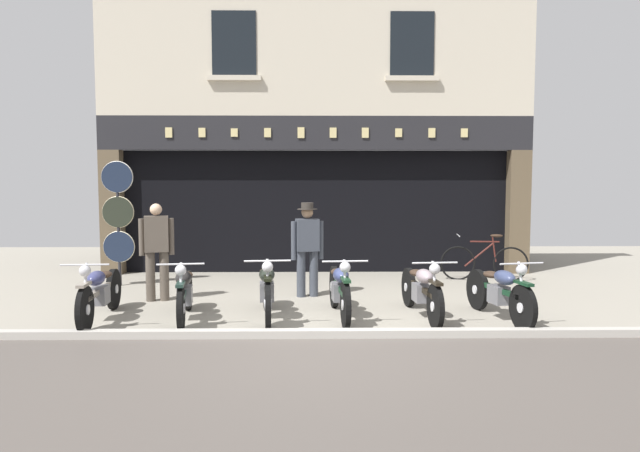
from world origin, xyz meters
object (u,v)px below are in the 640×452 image
(advert_board_near, at_px, (418,182))
(leaning_bicycle, at_px, (485,262))
(shopkeeper_center, at_px, (307,245))
(salesman_left, at_px, (157,247))
(motorcycle_left, at_px, (185,291))
(motorcycle_center_right, at_px, (422,289))
(tyre_sign_pole, at_px, (118,213))
(motorcycle_center_left, at_px, (267,288))
(motorcycle_right, at_px, (500,291))
(motorcycle_center, at_px, (340,288))
(motorcycle_far_left, at_px, (100,291))

(advert_board_near, bearing_deg, leaning_bicycle, -45.56)
(shopkeeper_center, bearing_deg, salesman_left, -5.17)
(advert_board_near, bearing_deg, motorcycle_left, -133.17)
(motorcycle_center_right, xyz_separation_m, leaning_bicycle, (1.84, 3.10, -0.05))
(tyre_sign_pole, bearing_deg, advert_board_near, 15.67)
(motorcycle_center_left, bearing_deg, motorcycle_right, 172.25)
(motorcycle_right, bearing_deg, leaning_bicycle, -113.58)
(shopkeeper_center, xyz_separation_m, leaning_bicycle, (3.50, 1.58, -0.52))
(motorcycle_left, distance_m, tyre_sign_pole, 3.40)
(advert_board_near, bearing_deg, tyre_sign_pole, -164.33)
(salesman_left, relative_size, tyre_sign_pole, 0.69)
(motorcycle_center_left, height_order, shopkeeper_center, shopkeeper_center)
(motorcycle_center, xyz_separation_m, salesman_left, (-2.94, 1.20, 0.46))
(motorcycle_right, distance_m, salesman_left, 5.41)
(motorcycle_center, relative_size, leaning_bicycle, 1.16)
(motorcycle_left, xyz_separation_m, leaning_bicycle, (5.23, 3.23, -0.05))
(motorcycle_center, bearing_deg, motorcycle_center_right, 175.38)
(motorcycle_center, bearing_deg, tyre_sign_pole, -37.20)
(motorcycle_right, bearing_deg, motorcycle_far_left, -10.83)
(tyre_sign_pole, bearing_deg, motorcycle_left, -56.46)
(motorcycle_center_right, bearing_deg, motorcycle_far_left, -3.28)
(motorcycle_center, height_order, shopkeeper_center, shopkeeper_center)
(motorcycle_right, height_order, shopkeeper_center, shopkeeper_center)
(motorcycle_center_left, xyz_separation_m, motorcycle_right, (3.32, -0.13, -0.02))
(motorcycle_left, distance_m, shopkeeper_center, 2.44)
(motorcycle_left, relative_size, motorcycle_center_left, 0.94)
(motorcycle_center, bearing_deg, shopkeeper_center, -77.00)
(motorcycle_far_left, relative_size, motorcycle_center, 1.04)
(salesman_left, relative_size, advert_board_near, 1.77)
(motorcycle_left, height_order, advert_board_near, advert_board_near)
(motorcycle_right, bearing_deg, shopkeeper_center, -42.27)
(motorcycle_center_left, relative_size, advert_board_near, 2.26)
(motorcycle_center, distance_m, motorcycle_center_right, 1.19)
(motorcycle_center_left, height_order, salesman_left, salesman_left)
(shopkeeper_center, relative_size, advert_board_near, 1.77)
(motorcycle_left, distance_m, salesman_left, 1.60)
(tyre_sign_pole, bearing_deg, motorcycle_far_left, -77.43)
(tyre_sign_pole, bearing_deg, motorcycle_center, -32.83)
(tyre_sign_pole, xyz_separation_m, advert_board_near, (5.91, 1.66, 0.57))
(shopkeeper_center, bearing_deg, motorcycle_far_left, 17.23)
(motorcycle_center_right, bearing_deg, advert_board_near, -104.58)
(motorcycle_center, height_order, salesman_left, salesman_left)
(motorcycle_center_right, distance_m, tyre_sign_pole, 5.88)
(motorcycle_right, relative_size, salesman_left, 1.18)
(salesman_left, distance_m, leaning_bicycle, 6.28)
(motorcycle_right, distance_m, leaning_bicycle, 3.36)
(motorcycle_far_left, height_order, tyre_sign_pole, tyre_sign_pole)
(motorcycle_center_left, relative_size, salesman_left, 1.27)
(motorcycle_center_right, distance_m, shopkeeper_center, 2.30)
(leaning_bicycle, bearing_deg, salesman_left, 115.76)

